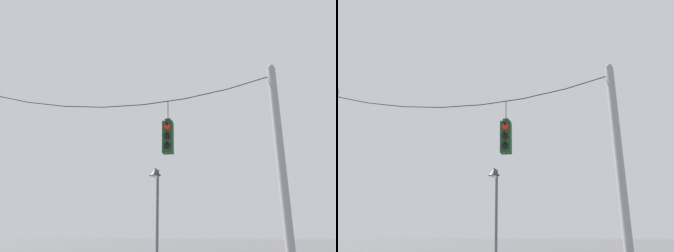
% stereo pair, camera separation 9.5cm
% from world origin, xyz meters
% --- Properties ---
extents(utility_pole_right, '(0.27, 0.27, 7.17)m').
position_xyz_m(utility_pole_right, '(5.03, 0.38, 3.57)').
color(utility_pole_right, gray).
rests_on(utility_pole_right, ground_plane).
extents(span_wire, '(10.07, 0.03, 0.78)m').
position_xyz_m(span_wire, '(0.00, 0.38, 6.27)').
color(span_wire, black).
extents(traffic_light_near_left_pole, '(0.34, 0.46, 1.80)m').
position_xyz_m(traffic_light_near_left_pole, '(1.57, 0.37, 4.82)').
color(traffic_light_near_left_pole, '#143819').
extents(street_lamp, '(0.51, 0.88, 4.58)m').
position_xyz_m(street_lamp, '(0.37, 4.48, 3.52)').
color(street_lamp, '#515156').
rests_on(street_lamp, ground_plane).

